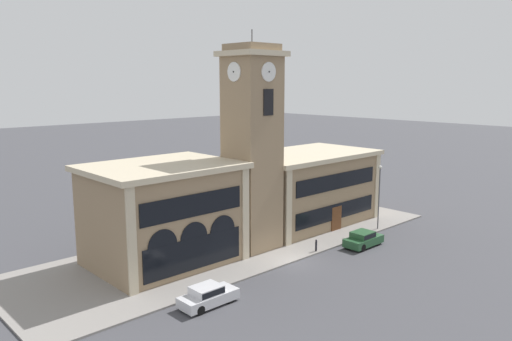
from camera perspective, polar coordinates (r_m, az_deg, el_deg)
name	(u,v)px	position (r m, az deg, el deg)	size (l,w,h in m)	color
ground_plane	(294,263)	(42.54, 4.38, -10.46)	(300.00, 300.00, 0.00)	#424247
sidewalk_kerb	(240,243)	(47.14, -1.84, -8.27)	(42.22, 13.72, 0.15)	gray
clock_tower	(252,149)	(43.88, -0.45, 2.47)	(4.66, 4.66, 19.30)	#937A5B
town_hall_left_wing	(163,214)	(41.84, -10.58, -4.90)	(11.96, 9.23, 8.38)	#937A5B
town_hall_right_wing	(305,188)	(53.19, 5.59, -1.99)	(15.53, 9.23, 7.63)	#937A5B
parked_car_near	(208,295)	(34.79, -5.54, -14.00)	(4.13, 1.78, 1.42)	silver
parked_car_mid	(363,239)	(47.15, 12.15, -7.63)	(4.02, 1.82, 1.44)	#285633
street_lamp	(379,188)	(51.73, 13.92, -1.98)	(0.36, 0.36, 6.54)	#4C4C51
bollard	(316,245)	(44.87, 6.88, -8.50)	(0.18, 0.18, 1.06)	black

